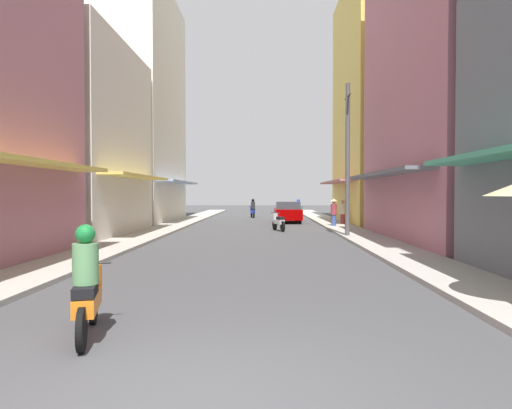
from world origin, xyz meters
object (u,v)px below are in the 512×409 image
(motorbike_silver, at_px, (278,221))
(motorbike_orange, at_px, (87,287))
(pedestrian_foreground, at_px, (334,211))
(pedestrian_far, at_px, (343,213))
(motorbike_blue, at_px, (253,209))
(utility_pole, at_px, (348,159))
(motorbike_green, at_px, (299,210))
(parked_car, at_px, (287,212))

(motorbike_silver, xyz_separation_m, motorbike_orange, (-3.13, -17.79, 0.20))
(pedestrian_foreground, bearing_deg, pedestrian_far, 65.11)
(motorbike_silver, xyz_separation_m, pedestrian_foreground, (3.30, 2.27, 0.46))
(motorbike_blue, bearing_deg, pedestrian_far, -57.12)
(motorbike_orange, bearing_deg, utility_pole, 66.40)
(motorbike_green, xyz_separation_m, motorbike_orange, (-5.05, -28.76, 0.00))
(motorbike_orange, relative_size, pedestrian_far, 1.12)
(motorbike_green, xyz_separation_m, parked_car, (-1.08, -4.00, 0.04))
(motorbike_blue, distance_m, pedestrian_far, 10.86)
(motorbike_orange, height_order, parked_car, motorbike_orange)
(motorbike_silver, xyz_separation_m, motorbike_green, (1.91, 10.98, 0.20))
(motorbike_blue, height_order, pedestrian_far, motorbike_blue)
(pedestrian_foreground, bearing_deg, motorbike_silver, -145.46)
(motorbike_silver, relative_size, motorbike_orange, 0.99)
(pedestrian_far, bearing_deg, pedestrian_foreground, -114.89)
(parked_car, relative_size, pedestrian_foreground, 2.41)
(utility_pole, bearing_deg, pedestrian_foreground, 87.10)
(motorbike_green, bearing_deg, pedestrian_foreground, -80.92)
(motorbike_orange, height_order, utility_pole, utility_pole)
(motorbike_orange, distance_m, parked_car, 25.08)
(pedestrian_foreground, relative_size, utility_pole, 0.25)
(motorbike_blue, bearing_deg, motorbike_silver, -82.40)
(motorbike_orange, xyz_separation_m, parked_car, (3.97, 24.76, 0.04))
(parked_car, bearing_deg, pedestrian_far, -41.29)
(motorbike_silver, distance_m, motorbike_green, 11.14)
(motorbike_silver, distance_m, parked_car, 7.03)
(parked_car, relative_size, pedestrian_far, 2.61)
(parked_car, bearing_deg, motorbike_green, 74.87)
(motorbike_orange, height_order, pedestrian_far, motorbike_orange)
(motorbike_orange, distance_m, utility_pole, 15.58)
(utility_pole, bearing_deg, motorbike_silver, 128.62)
(motorbike_green, height_order, utility_pole, utility_pole)
(parked_car, height_order, utility_pole, utility_pole)
(utility_pole, bearing_deg, pedestrian_far, 81.72)
(motorbike_silver, distance_m, motorbike_orange, 18.06)
(motorbike_green, height_order, pedestrian_far, motorbike_green)
(motorbike_blue, bearing_deg, parked_car, -67.39)
(motorbike_green, bearing_deg, pedestrian_far, -72.14)
(motorbike_orange, relative_size, parked_car, 0.43)
(motorbike_blue, relative_size, utility_pole, 0.26)
(motorbike_green, height_order, motorbike_orange, same)
(motorbike_orange, distance_m, pedestrian_far, 23.04)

